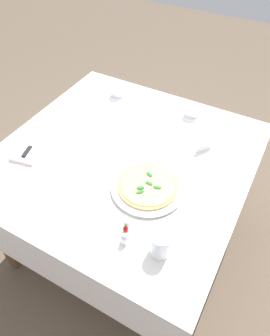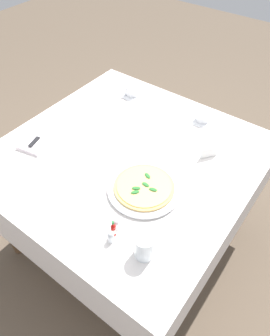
% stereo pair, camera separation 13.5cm
% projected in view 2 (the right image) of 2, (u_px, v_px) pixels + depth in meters
% --- Properties ---
extents(ground_plane, '(8.00, 8.00, 0.00)m').
position_uv_depth(ground_plane, '(129.00, 236.00, 2.05)').
color(ground_plane, brown).
extents(dining_table, '(1.18, 1.18, 0.74)m').
position_uv_depth(dining_table, '(127.00, 171.00, 1.61)').
color(dining_table, white).
rests_on(dining_table, ground_plane).
extents(pizza_plate, '(0.32, 0.32, 0.02)m').
position_uv_depth(pizza_plate, '(144.00, 189.00, 1.35)').
color(pizza_plate, white).
rests_on(pizza_plate, dining_table).
extents(pizza, '(0.26, 0.26, 0.02)m').
position_uv_depth(pizza, '(144.00, 187.00, 1.34)').
color(pizza, '#DBAD60').
rests_on(pizza, pizza_plate).
extents(coffee_cup_center_back, '(0.13, 0.13, 0.06)m').
position_uv_depth(coffee_cup_center_back, '(203.00, 117.00, 1.68)').
color(coffee_cup_center_back, white).
rests_on(coffee_cup_center_back, dining_table).
extents(coffee_cup_far_left, '(0.13, 0.13, 0.06)m').
position_uv_depth(coffee_cup_far_left, '(132.00, 91.00, 1.85)').
color(coffee_cup_far_left, white).
rests_on(coffee_cup_far_left, dining_table).
extents(water_glass_left_edge, '(0.07, 0.07, 0.11)m').
position_uv_depth(water_glass_left_edge, '(144.00, 247.00, 1.11)').
color(water_glass_left_edge, white).
rests_on(water_glass_left_edge, dining_table).
extents(napkin_folded, '(0.24, 0.17, 0.02)m').
position_uv_depth(napkin_folded, '(40.00, 138.00, 1.58)').
color(napkin_folded, white).
rests_on(napkin_folded, dining_table).
extents(dinner_knife, '(0.19, 0.07, 0.01)m').
position_uv_depth(dinner_knife, '(40.00, 136.00, 1.58)').
color(dinner_knife, silver).
rests_on(dinner_knife, napkin_folded).
extents(hot_sauce_bottle, '(0.02, 0.02, 0.08)m').
position_uv_depth(hot_sauce_bottle, '(113.00, 229.00, 1.18)').
color(hot_sauce_bottle, '#B7140F').
rests_on(hot_sauce_bottle, dining_table).
extents(salt_shaker, '(0.03, 0.03, 0.06)m').
position_uv_depth(salt_shaker, '(116.00, 224.00, 1.21)').
color(salt_shaker, white).
rests_on(salt_shaker, dining_table).
extents(pepper_shaker, '(0.03, 0.03, 0.06)m').
position_uv_depth(pepper_shaker, '(111.00, 237.00, 1.17)').
color(pepper_shaker, white).
rests_on(pepper_shaker, dining_table).
extents(menu_card, '(0.08, 0.06, 0.06)m').
position_uv_depth(menu_card, '(209.00, 153.00, 1.48)').
color(menu_card, white).
rests_on(menu_card, dining_table).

